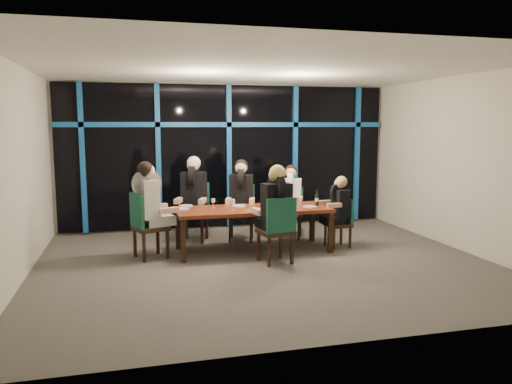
% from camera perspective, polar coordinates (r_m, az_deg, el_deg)
% --- Properties ---
extents(room, '(7.04, 7.00, 3.02)m').
position_cam_1_polar(room, '(7.60, 1.12, 6.71)').
color(room, '#5A5450').
rests_on(room, ground).
extents(window_wall, '(6.86, 0.43, 2.94)m').
position_cam_1_polar(window_wall, '(10.48, -3.09, 4.37)').
color(window_wall, black).
rests_on(window_wall, ground).
extents(dining_table, '(2.60, 1.00, 0.75)m').
position_cam_1_polar(dining_table, '(8.51, -0.33, -2.28)').
color(dining_table, maroon).
rests_on(dining_table, ground).
extents(chair_far_left, '(0.65, 0.65, 1.08)m').
position_cam_1_polar(chair_far_left, '(9.42, -7.00, -1.87)').
color(chair_far_left, black).
rests_on(chair_far_left, ground).
extents(chair_far_mid, '(0.60, 0.60, 1.04)m').
position_cam_1_polar(chair_far_mid, '(9.36, -1.67, -2.01)').
color(chair_far_mid, black).
rests_on(chair_far_mid, ground).
extents(chair_far_right, '(0.59, 0.59, 0.96)m').
position_cam_1_polar(chair_far_right, '(9.61, 4.00, -2.04)').
color(chair_far_right, black).
rests_on(chair_far_right, ground).
extents(chair_end_left, '(0.64, 0.64, 1.08)m').
position_cam_1_polar(chair_end_left, '(8.22, -12.59, -3.39)').
color(chair_end_left, black).
rests_on(chair_end_left, ground).
extents(chair_end_right, '(0.44, 0.44, 0.86)m').
position_cam_1_polar(chair_end_right, '(8.98, 9.78, -3.17)').
color(chair_end_right, black).
rests_on(chair_end_right, ground).
extents(chair_near_mid, '(0.56, 0.56, 1.05)m').
position_cam_1_polar(chair_near_mid, '(7.73, 2.51, -4.00)').
color(chair_near_mid, black).
rests_on(chair_near_mid, ground).
extents(diner_far_left, '(0.66, 0.74, 1.05)m').
position_cam_1_polar(diner_far_left, '(9.27, -7.18, 0.63)').
color(diner_far_left, black).
rests_on(diner_far_left, ground).
extents(diner_far_mid, '(0.61, 0.70, 1.01)m').
position_cam_1_polar(diner_far_mid, '(9.21, -1.72, 0.41)').
color(diner_far_mid, black).
rests_on(diner_far_mid, ground).
extents(diner_far_right, '(0.60, 0.66, 0.93)m').
position_cam_1_polar(diner_far_right, '(9.47, 3.97, 0.14)').
color(diner_far_right, silver).
rests_on(diner_far_right, ground).
extents(diner_end_left, '(0.74, 0.65, 1.05)m').
position_cam_1_polar(diner_end_left, '(8.18, -12.08, -0.41)').
color(diner_end_left, black).
rests_on(diner_end_left, ground).
extents(diner_end_right, '(0.56, 0.45, 0.84)m').
position_cam_1_polar(diner_end_right, '(8.88, 9.41, -1.02)').
color(diner_end_right, black).
rests_on(diner_end_right, ground).
extents(diner_near_mid, '(0.57, 0.69, 1.03)m').
position_cam_1_polar(diner_near_mid, '(7.74, 2.24, -0.86)').
color(diner_near_mid, black).
rests_on(diner_near_mid, ground).
extents(plate_far_left, '(0.24, 0.24, 0.01)m').
position_cam_1_polar(plate_far_left, '(8.76, -8.03, -1.56)').
color(plate_far_left, white).
rests_on(plate_far_left, dining_table).
extents(plate_far_mid, '(0.24, 0.24, 0.01)m').
position_cam_1_polar(plate_far_mid, '(8.69, -1.99, -1.57)').
color(plate_far_mid, white).
rests_on(plate_far_mid, dining_table).
extents(plate_far_right, '(0.24, 0.24, 0.01)m').
position_cam_1_polar(plate_far_right, '(8.94, 3.60, -1.32)').
color(plate_far_right, white).
rests_on(plate_far_right, dining_table).
extents(plate_end_left, '(0.24, 0.24, 0.01)m').
position_cam_1_polar(plate_end_left, '(8.45, -8.48, -1.92)').
color(plate_end_left, white).
rests_on(plate_end_left, dining_table).
extents(plate_end_right, '(0.24, 0.24, 0.01)m').
position_cam_1_polar(plate_end_right, '(8.64, 6.13, -1.67)').
color(plate_end_right, white).
rests_on(plate_end_right, dining_table).
extents(plate_near_mid, '(0.24, 0.24, 0.01)m').
position_cam_1_polar(plate_near_mid, '(8.28, 0.53, -2.02)').
color(plate_near_mid, white).
rests_on(plate_near_mid, dining_table).
extents(wine_bottle, '(0.07, 0.07, 0.29)m').
position_cam_1_polar(wine_bottle, '(8.77, 6.98, -0.85)').
color(wine_bottle, black).
rests_on(wine_bottle, dining_table).
extents(water_pitcher, '(0.11, 0.10, 0.18)m').
position_cam_1_polar(water_pitcher, '(8.55, 4.57, -1.18)').
color(water_pitcher, white).
rests_on(water_pitcher, dining_table).
extents(tea_light, '(0.05, 0.05, 0.03)m').
position_cam_1_polar(tea_light, '(8.21, 0.05, -2.06)').
color(tea_light, '#F8AA4A').
rests_on(tea_light, dining_table).
extents(wine_glass_a, '(0.07, 0.07, 0.19)m').
position_cam_1_polar(wine_glass_a, '(8.21, -2.69, -1.19)').
color(wine_glass_a, white).
rests_on(wine_glass_a, dining_table).
extents(wine_glass_b, '(0.07, 0.07, 0.18)m').
position_cam_1_polar(wine_glass_b, '(8.63, 0.77, -0.82)').
color(wine_glass_b, silver).
rests_on(wine_glass_b, dining_table).
extents(wine_glass_c, '(0.07, 0.07, 0.18)m').
position_cam_1_polar(wine_glass_c, '(8.57, 2.64, -0.87)').
color(wine_glass_c, silver).
rests_on(wine_glass_c, dining_table).
extents(wine_glass_d, '(0.06, 0.06, 0.16)m').
position_cam_1_polar(wine_glass_d, '(8.50, -4.92, -1.04)').
color(wine_glass_d, silver).
rests_on(wine_glass_d, dining_table).
extents(wine_glass_e, '(0.07, 0.07, 0.17)m').
position_cam_1_polar(wine_glass_e, '(8.84, 4.52, -0.65)').
color(wine_glass_e, white).
rests_on(wine_glass_e, dining_table).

